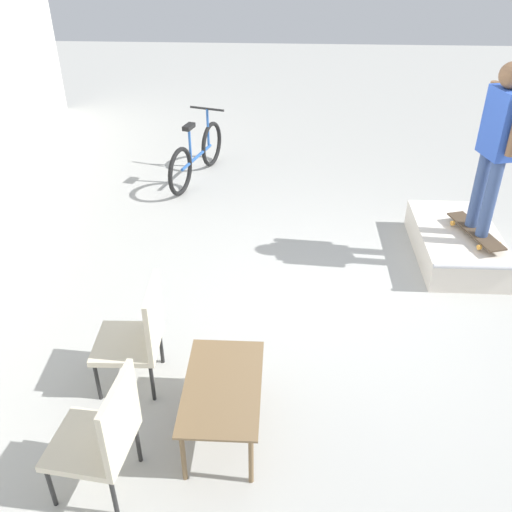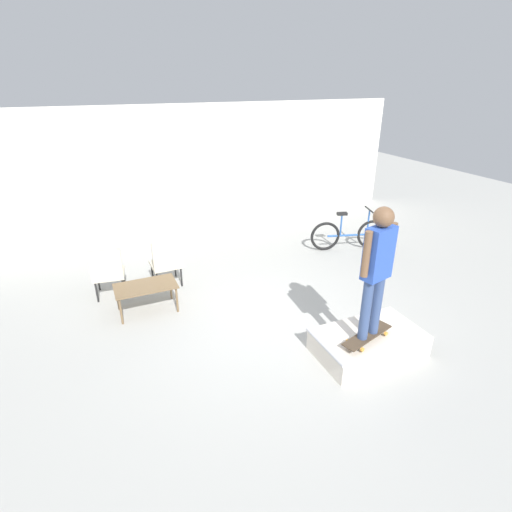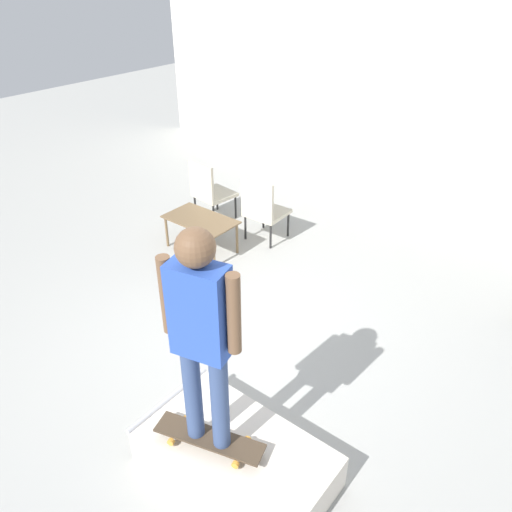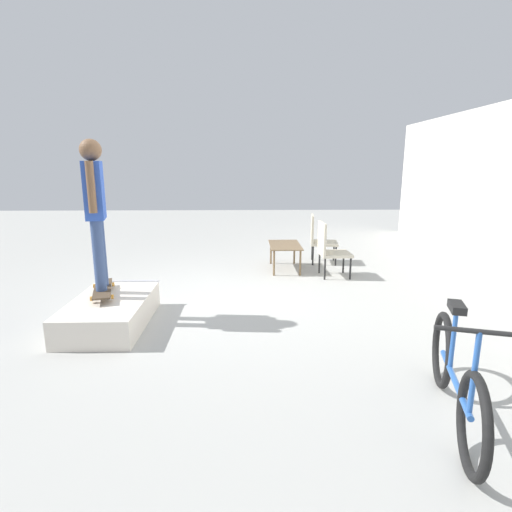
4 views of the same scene
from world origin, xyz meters
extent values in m
plane|color=#A8A8A3|center=(0.00, 0.00, 0.00)|extent=(24.00, 24.00, 0.00)
cube|color=silver|center=(0.98, -1.26, 0.17)|extent=(1.47, 0.87, 0.33)
cylinder|color=#B7B7BC|center=(0.24, -1.26, 0.33)|extent=(0.05, 0.87, 0.05)
cube|color=#473828|center=(0.83, -1.38, 0.42)|extent=(0.88, 0.44, 0.02)
cylinder|color=gold|center=(1.05, -1.20, 0.38)|extent=(0.06, 0.04, 0.05)
cylinder|color=gold|center=(1.12, -1.42, 0.38)|extent=(0.06, 0.04, 0.05)
cylinder|color=gold|center=(0.54, -1.35, 0.38)|extent=(0.06, 0.04, 0.05)
cylinder|color=gold|center=(0.61, -1.57, 0.38)|extent=(0.06, 0.04, 0.05)
cylinder|color=#384C7A|center=(0.72, -1.41, 0.85)|extent=(0.13, 0.13, 0.85)
cylinder|color=#384C7A|center=(0.94, -1.36, 0.85)|extent=(0.13, 0.13, 0.85)
cube|color=#2D51B7|center=(0.83, -1.38, 1.61)|extent=(0.42, 0.29, 0.67)
cylinder|color=brown|center=(1.06, -1.33, 1.66)|extent=(0.09, 0.09, 0.57)
cube|color=brown|center=(-1.65, 1.11, 0.46)|extent=(0.98, 0.56, 0.02)
cylinder|color=brown|center=(-2.10, 0.88, 0.23)|extent=(0.04, 0.04, 0.46)
cylinder|color=brown|center=(-1.21, 0.88, 0.23)|extent=(0.04, 0.04, 0.46)
cylinder|color=brown|center=(-2.10, 1.34, 0.23)|extent=(0.04, 0.04, 0.46)
cylinder|color=brown|center=(-1.21, 1.34, 0.23)|extent=(0.04, 0.04, 0.46)
cylinder|color=black|center=(-1.91, 2.13, 0.19)|extent=(0.03, 0.03, 0.38)
cylinder|color=black|center=(-2.34, 2.19, 0.19)|extent=(0.03, 0.03, 0.38)
cylinder|color=black|center=(-1.96, 1.69, 0.19)|extent=(0.03, 0.03, 0.38)
cylinder|color=black|center=(-2.40, 1.75, 0.19)|extent=(0.03, 0.03, 0.38)
cube|color=beige|center=(-2.15, 1.94, 0.40)|extent=(0.58, 0.58, 0.05)
cube|color=beige|center=(-2.18, 1.70, 0.69)|extent=(0.52, 0.11, 0.53)
cylinder|color=black|center=(-0.94, 2.17, 0.19)|extent=(0.03, 0.03, 0.38)
cylinder|color=black|center=(-1.38, 2.15, 0.19)|extent=(0.03, 0.03, 0.38)
cylinder|color=black|center=(-0.93, 1.73, 0.19)|extent=(0.03, 0.03, 0.38)
cylinder|color=black|center=(-1.37, 1.71, 0.19)|extent=(0.03, 0.03, 0.38)
cube|color=beige|center=(-1.16, 1.94, 0.40)|extent=(0.54, 0.54, 0.05)
cube|color=beige|center=(-1.15, 1.70, 0.69)|extent=(0.52, 0.06, 0.53)
torus|color=black|center=(3.44, 1.79, 0.33)|extent=(0.65, 0.25, 0.66)
torus|color=black|center=(2.42, 2.10, 0.33)|extent=(0.65, 0.25, 0.66)
cylinder|color=#2856A3|center=(2.93, 1.94, 0.33)|extent=(0.94, 0.32, 0.04)
cylinder|color=#2856A3|center=(2.75, 2.00, 0.57)|extent=(0.04, 0.04, 0.48)
cube|color=black|center=(2.75, 2.00, 0.84)|extent=(0.24, 0.16, 0.06)
cylinder|color=#2856A3|center=(3.34, 1.82, 0.62)|extent=(0.04, 0.04, 0.57)
cylinder|color=black|center=(3.34, 1.82, 0.90)|extent=(0.18, 0.51, 0.03)
camera|label=1|loc=(-4.63, 0.72, 3.47)|focal=40.00mm
camera|label=2|loc=(-2.31, -4.82, 3.57)|focal=28.00mm
camera|label=3|loc=(2.65, -3.11, 3.53)|focal=35.00mm
camera|label=4|loc=(5.59, 0.39, 1.89)|focal=28.00mm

